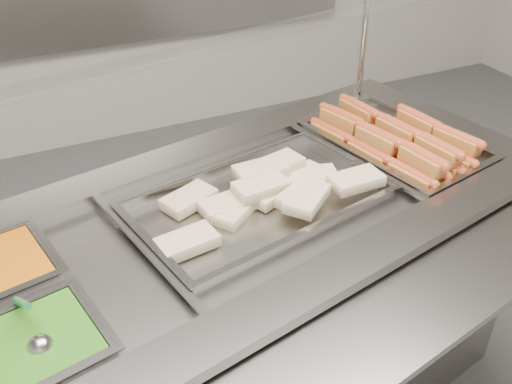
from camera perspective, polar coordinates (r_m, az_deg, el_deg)
name	(u,v)px	position (r m, az deg, el deg)	size (l,w,h in m)	color
steam_counter	(243,321)	(1.75, -1.26, -12.79)	(1.89, 1.13, 0.85)	gray
tray_rail	(378,329)	(1.23, 12.08, -13.25)	(1.71, 0.67, 0.05)	gray
sneeze_guard	(191,54)	(1.47, -6.48, 13.52)	(1.58, 0.59, 0.41)	silver
pan_hotdogs	(394,151)	(1.84, 13.60, 4.00)	(0.42, 0.57, 0.09)	gray
pan_wraps	(259,205)	(1.51, 0.28, -1.34)	(0.70, 0.50, 0.07)	gray
pan_peas	(27,361)	(1.22, -21.91, -15.40)	(0.32, 0.28, 0.09)	gray
hotdogs_in_buns	(393,141)	(1.80, 13.54, 5.03)	(0.35, 0.52, 0.11)	#A86723
tortilla_wraps	(273,191)	(1.51, 1.66, 0.09)	(0.63, 0.32, 0.07)	beige
serving_spoon	(37,339)	(1.19, -21.02, -13.55)	(0.06, 0.17, 0.13)	#A3A3A8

